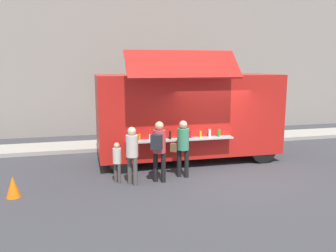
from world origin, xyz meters
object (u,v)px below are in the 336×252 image
object	(u,v)px
traffic_cone_orange	(13,187)
trash_bin	(254,130)
customer_front_ordering	(183,144)
customer_mid_with_backpack	(159,146)
child_near_queue	(117,159)
food_truck_main	(188,114)
customer_rear_waiting	(132,151)

from	to	relation	value
traffic_cone_orange	trash_bin	world-z (taller)	trash_bin
traffic_cone_orange	trash_bin	bearing A→B (deg)	26.98
customer_front_ordering	traffic_cone_orange	bearing A→B (deg)	125.67
customer_mid_with_backpack	child_near_queue	xyz separation A→B (m)	(-1.15, 0.25, -0.38)
food_truck_main	trash_bin	xyz separation A→B (m)	(3.83, 2.32, -1.19)
traffic_cone_orange	customer_front_ordering	world-z (taller)	customer_front_ordering
food_truck_main	customer_mid_with_backpack	bearing A→B (deg)	-124.86
food_truck_main	child_near_queue	bearing A→B (deg)	-144.27
customer_rear_waiting	customer_mid_with_backpack	bearing A→B (deg)	-34.52
customer_rear_waiting	trash_bin	bearing A→B (deg)	0.38
trash_bin	child_near_queue	bearing A→B (deg)	-147.05
customer_rear_waiting	child_near_queue	distance (m)	0.55
customer_mid_with_backpack	child_near_queue	distance (m)	1.24
traffic_cone_orange	customer_front_ordering	size ratio (longest dim) A/B	0.32
customer_rear_waiting	food_truck_main	bearing A→B (deg)	7.53
trash_bin	food_truck_main	bearing A→B (deg)	-148.74
trash_bin	customer_rear_waiting	size ratio (longest dim) A/B	0.54
traffic_cone_orange	food_truck_main	bearing A→B (deg)	23.69
trash_bin	customer_front_ordering	xyz separation A→B (m)	(-4.55, -4.15, 0.57)
food_truck_main	customer_mid_with_backpack	world-z (taller)	food_truck_main
child_near_queue	customer_front_ordering	bearing A→B (deg)	-34.02
trash_bin	customer_mid_with_backpack	distance (m)	6.98
customer_front_ordering	child_near_queue	distance (m)	1.96
food_truck_main	customer_rear_waiting	bearing A→B (deg)	-136.14
traffic_cone_orange	customer_front_ordering	bearing A→B (deg)	6.34
customer_front_ordering	customer_mid_with_backpack	bearing A→B (deg)	140.39
trash_bin	customer_front_ordering	size ratio (longest dim) A/B	0.51
food_truck_main	traffic_cone_orange	xyz separation A→B (m)	(-5.33, -2.34, -1.35)
food_truck_main	trash_bin	bearing A→B (deg)	31.72
traffic_cone_orange	trash_bin	distance (m)	10.28
traffic_cone_orange	child_near_queue	xyz separation A→B (m)	(2.67, 0.46, 0.42)
traffic_cone_orange	customer_mid_with_backpack	distance (m)	3.91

